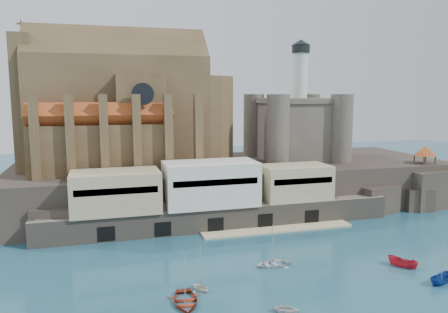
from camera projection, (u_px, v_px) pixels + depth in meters
ground at (312, 266)px, 66.68m from camera, size 300.00×300.00×0.00m
promontory at (234, 184)px, 103.39m from camera, size 100.00×36.00×10.00m
quay at (210, 197)px, 85.00m from camera, size 70.00×12.00×13.05m
church at (128, 112)px, 96.78m from camera, size 47.00×25.93×30.51m
castle_keep at (295, 126)px, 107.54m from camera, size 21.20×21.20×29.30m
rock_outcrop at (423, 189)px, 102.14m from camera, size 14.50×10.50×8.70m
pavilion at (425, 152)px, 101.05m from camera, size 6.40×6.40×5.40m
boat_0 at (185, 303)px, 54.67m from camera, size 4.71×1.76×6.45m
boat_1 at (286, 313)px, 52.40m from camera, size 2.94×3.39×3.36m
boat_2 at (441, 283)px, 60.45m from camera, size 2.13×2.10×4.48m
boat_4 at (200, 290)px, 58.33m from camera, size 3.15×2.83×3.11m
boat_5 at (402, 267)px, 66.30m from camera, size 2.41×2.42×4.54m
boat_6 at (272, 265)px, 66.83m from camera, size 1.50×4.07×5.59m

